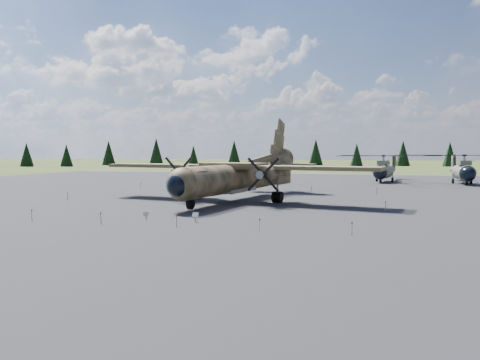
# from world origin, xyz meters

# --- Properties ---
(ground) EXTENTS (500.00, 500.00, 0.00)m
(ground) POSITION_xyz_m (0.00, 0.00, 0.00)
(ground) COLOR #515F2A
(ground) RESTS_ON ground
(apron) EXTENTS (120.00, 120.00, 0.04)m
(apron) POSITION_xyz_m (0.00, 10.00, 0.00)
(apron) COLOR #55555A
(apron) RESTS_ON ground
(transport_plane) EXTENTS (31.15, 28.03, 10.26)m
(transport_plane) POSITION_xyz_m (1.26, 5.36, 2.95)
(transport_plane) COLOR #34371D
(transport_plane) RESTS_ON ground
(helicopter_near) EXTENTS (21.67, 23.12, 4.70)m
(helicopter_near) POSITION_xyz_m (17.57, 40.74, 3.33)
(helicopter_near) COLOR slate
(helicopter_near) RESTS_ON ground
(helicopter_mid) EXTENTS (19.18, 22.51, 4.83)m
(helicopter_mid) POSITION_xyz_m (29.91, 38.99, 3.42)
(helicopter_mid) COLOR slate
(helicopter_mid) RESTS_ON ground
(info_placard_left) EXTENTS (0.43, 0.27, 0.63)m
(info_placard_left) POSITION_xyz_m (-1.61, -11.01, 0.42)
(info_placard_left) COLOR gray
(info_placard_left) RESTS_ON ground
(info_placard_right) EXTENTS (0.52, 0.31, 0.77)m
(info_placard_right) POSITION_xyz_m (2.50, -11.06, 0.51)
(info_placard_right) COLOR gray
(info_placard_right) RESTS_ON ground
(barrier_fence) EXTENTS (33.12, 29.62, 0.85)m
(barrier_fence) POSITION_xyz_m (-0.46, -0.08, 0.51)
(barrier_fence) COLOR silver
(barrier_fence) RESTS_ON ground
(treeline) EXTENTS (292.85, 287.89, 10.99)m
(treeline) POSITION_xyz_m (3.36, -4.14, 4.83)
(treeline) COLOR black
(treeline) RESTS_ON ground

